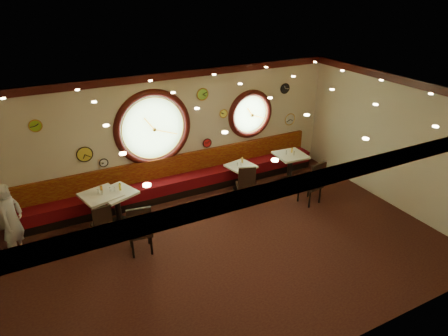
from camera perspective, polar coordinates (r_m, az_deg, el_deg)
floor at (r=8.70m, az=1.00°, el=-11.32°), size 9.00×6.00×0.00m
ceiling at (r=7.25m, az=1.19°, el=9.35°), size 9.00×6.00×0.02m
wall_back at (r=10.36m, az=-6.86°, el=4.89°), size 9.00×0.02×3.20m
wall_front at (r=5.82m, az=15.71°, el=-14.05°), size 9.00×0.02×3.20m
wall_right at (r=10.58m, az=23.11°, el=3.41°), size 0.02×6.00×3.20m
molding_back at (r=9.88m, az=-7.22°, el=13.02°), size 9.00×0.10×0.18m
molding_front at (r=5.06m, az=17.33°, el=-0.37°), size 9.00×0.10×0.18m
molding_right at (r=10.12m, az=24.40°, el=11.29°), size 0.10×6.00×0.18m
banquette_base at (r=10.74m, az=-5.91°, el=-3.08°), size 8.00×0.55×0.20m
banquette_seat at (r=10.62m, az=-5.97°, el=-1.90°), size 8.00×0.55×0.30m
banquette_back at (r=10.63m, az=-6.51°, el=0.51°), size 8.00×0.10×0.55m
porthole_left_glass at (r=10.09m, az=-10.11°, el=5.62°), size 1.66×0.02×1.66m
porthole_left_frame at (r=10.07m, az=-10.09°, el=5.60°), size 1.98×0.18×1.98m
porthole_left_ring at (r=10.05m, az=-10.03°, el=5.55°), size 1.61×0.03×1.61m
porthole_right_glass at (r=11.19m, az=3.74°, el=7.70°), size 1.10×0.02×1.10m
porthole_right_frame at (r=11.18m, az=3.78°, el=7.68°), size 1.38×0.18×1.38m
porthole_right_ring at (r=11.15m, az=3.86°, el=7.63°), size 1.09×0.03×1.09m
wall_clock_0 at (r=10.77m, az=-2.45°, el=3.60°), size 0.24×0.03×0.24m
wall_clock_1 at (r=10.30m, az=-3.10°, el=10.48°), size 0.30×0.03×0.30m
wall_clock_2 at (r=10.72m, az=-0.09°, el=7.78°), size 0.22×0.03×0.22m
wall_clock_3 at (r=9.51m, az=-25.35°, el=5.48°), size 0.26×0.03×0.26m
wall_clock_4 at (r=12.00m, az=9.36°, el=6.88°), size 0.34×0.03×0.34m
wall_clock_5 at (r=10.03m, az=-16.82°, el=0.74°), size 0.20×0.03×0.20m
wall_clock_6 at (r=11.59m, az=8.68°, el=11.17°), size 0.28×0.03×0.28m
wall_clock_7 at (r=9.86m, az=-19.30°, el=1.87°), size 0.36×0.03×0.36m
table_a at (r=9.47m, az=-17.01°, el=-5.30°), size 0.96×0.96×0.86m
table_b at (r=9.50m, az=-14.99°, el=-4.99°), size 1.00×1.00×0.85m
table_c at (r=10.67m, az=2.40°, el=-0.94°), size 0.78×0.78×0.73m
table_d at (r=11.18m, az=9.40°, el=0.45°), size 0.83×0.83×0.86m
chair_a at (r=8.91m, az=-17.01°, el=-7.40°), size 0.43×0.43×0.59m
chair_b at (r=8.34m, az=-11.95°, el=-8.23°), size 0.55×0.55×0.72m
chair_c at (r=10.03m, az=3.18°, el=-1.97°), size 0.55×0.55×0.64m
chair_d at (r=10.17m, az=12.72°, el=-1.73°), size 0.56×0.56×0.72m
condiment_a_salt at (r=9.33m, az=-17.58°, el=-3.22°), size 0.04×0.04×0.11m
condiment_b_salt at (r=9.37m, az=-15.94°, el=-2.98°), size 0.04×0.04×0.11m
condiment_c_salt at (r=10.51m, az=1.93°, el=0.53°), size 0.03×0.03×0.09m
condiment_d_salt at (r=11.01m, az=8.91°, el=2.19°), size 0.04×0.04×0.11m
condiment_a_pepper at (r=9.26m, az=-17.06°, el=-3.34°), size 0.04×0.04×0.11m
condiment_b_pepper at (r=9.34m, az=-15.38°, el=-2.99°), size 0.04×0.04×0.11m
condiment_c_pepper at (r=10.54m, az=2.45°, el=0.60°), size 0.03×0.03×0.09m
condiment_d_pepper at (r=10.99m, az=9.97°, el=2.08°), size 0.04×0.04×0.11m
condiment_a_bottle at (r=9.34m, az=-17.11°, el=-2.92°), size 0.05×0.05×0.17m
condiment_b_bottle at (r=9.36m, az=-14.63°, el=-2.63°), size 0.05×0.05×0.17m
condiment_c_bottle at (r=10.66m, az=2.61°, el=1.14°), size 0.05×0.05×0.17m
condiment_d_bottle at (r=11.15m, az=9.69°, el=2.54°), size 0.04×0.04×0.14m
waiter at (r=9.08m, az=-28.02°, el=-6.70°), size 0.64×0.72×1.67m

